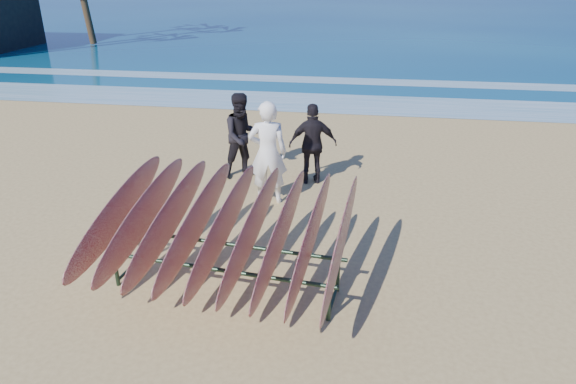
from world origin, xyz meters
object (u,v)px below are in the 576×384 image
surfboard_rack (223,227)px  person_dark_a (243,136)px  person_white (268,153)px  person_dark_b (313,144)px

surfboard_rack → person_dark_a: person_dark_a is taller
person_white → person_dark_b: 1.27m
person_dark_a → person_dark_b: bearing=-37.2°
person_dark_a → person_dark_b: person_dark_a is taller
surfboard_rack → person_white: person_white is taller
person_dark_a → surfboard_rack: bearing=-112.8°
person_white → person_dark_a: bearing=-66.2°
surfboard_rack → person_dark_a: 4.08m
person_white → person_dark_a: 1.37m
person_dark_b → person_white: bearing=43.7°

